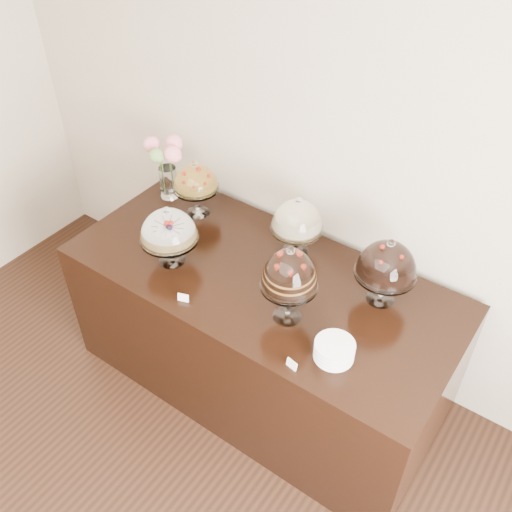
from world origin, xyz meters
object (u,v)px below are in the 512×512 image
Objects in this scene: cake_stand_fruit_tart at (196,180)px; flower_vase at (166,161)px; cake_stand_cheesecake at (297,218)px; cake_stand_dark_choco at (387,263)px; plate_stack at (334,351)px; cake_stand_choco_layer at (290,273)px; display_counter at (261,331)px; cake_stand_sugar_sponge at (168,228)px.

cake_stand_fruit_tart is 0.91× the size of flower_vase.
cake_stand_dark_choco is at bearing -8.11° from cake_stand_cheesecake.
cake_stand_choco_layer is at bearing 163.32° from plate_stack.
plate_stack is (0.57, -0.56, -0.18)m from cake_stand_cheesecake.
cake_stand_dark_choco reaches higher than cake_stand_cheesecake.
cake_stand_cheesecake is 0.99× the size of cake_stand_fruit_tart.
cake_stand_choco_layer is at bearing -62.04° from cake_stand_cheesecake.
cake_stand_choco_layer is 0.42m from plate_stack.
display_counter is 0.85m from cake_stand_sugar_sponge.
cake_stand_sugar_sponge is at bearing -158.94° from display_counter.
cake_stand_sugar_sponge is 0.81× the size of cake_stand_choco_layer.
display_counter is 0.99m from cake_stand_fruit_tart.
cake_stand_dark_choco is 1.54m from flower_vase.
cake_stand_fruit_tart reaches higher than display_counter.
flower_vase reaches higher than plate_stack.
cake_stand_cheesecake is at bearing 84.10° from display_counter.
cake_stand_choco_layer is at bearing 1.36° from cake_stand_sugar_sponge.
display_counter is at bearing -17.25° from flower_vase.
plate_stack is at bearing -44.67° from cake_stand_cheesecake.
display_counter is 0.82m from cake_stand_choco_layer.
display_counter is 0.95m from cake_stand_dark_choco.
display_counter is 0.74m from cake_stand_cheesecake.
cake_stand_choco_layer is 0.53m from cake_stand_cheesecake.
cake_stand_choco_layer is (0.76, 0.02, 0.07)m from cake_stand_sugar_sponge.
cake_stand_dark_choco reaches higher than cake_stand_fruit_tart.
flower_vase is at bearing 160.12° from plate_stack.
flower_vase is 2.20× the size of plate_stack.
cake_stand_cheesecake is 0.92× the size of cake_stand_dark_choco.
cake_stand_choco_layer reaches higher than flower_vase.
display_counter is at bearing 156.26° from plate_stack.
cake_stand_dark_choco reaches higher than display_counter.
cake_stand_fruit_tart is (-0.66, 0.25, 0.69)m from display_counter.
flower_vase is at bearing -179.26° from cake_stand_cheesecake.
flower_vase is 1.64m from plate_stack.
cake_stand_fruit_tart reaches higher than plate_stack.
cake_stand_fruit_tart is at bearing 111.81° from cake_stand_sugar_sponge.
display_counter is 1.20m from flower_vase.
cake_stand_cheesecake is at bearing 0.74° from flower_vase.
cake_stand_sugar_sponge is 0.93× the size of cake_stand_dark_choco.
cake_stand_cheesecake is 1.97× the size of plate_stack.
cake_stand_choco_layer is at bearing -20.71° from flower_vase.
cake_stand_cheesecake is at bearing 117.96° from cake_stand_choco_layer.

